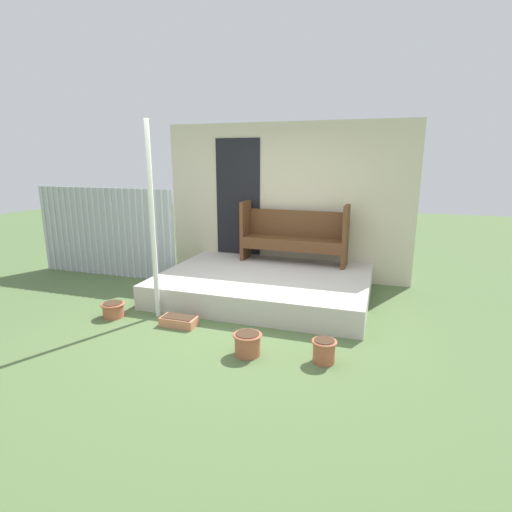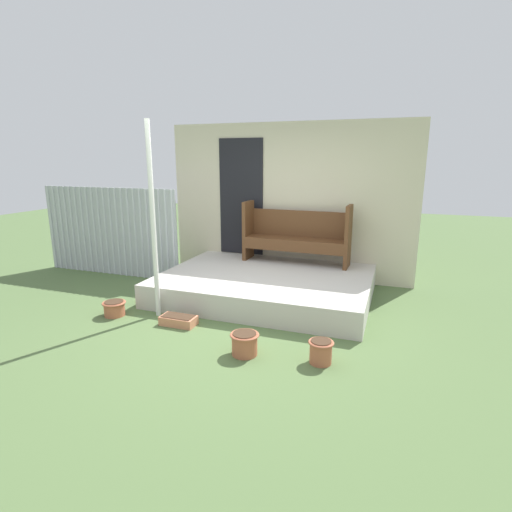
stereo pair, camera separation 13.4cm
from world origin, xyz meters
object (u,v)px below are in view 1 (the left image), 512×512
flower_pot_left (113,309)px  flower_pot_middle (248,343)px  support_post (152,223)px  flower_pot_right (324,350)px  bench (294,233)px  planter_box_rect (179,321)px

flower_pot_left → flower_pot_middle: 2.05m
support_post → flower_pot_right: bearing=-13.7°
bench → flower_pot_left: bearing=-128.3°
support_post → flower_pot_left: size_ratio=8.13×
flower_pot_left → flower_pot_middle: bearing=-12.1°
bench → flower_pot_left: 3.01m
bench → flower_pot_right: (0.91, -2.58, -0.70)m
planter_box_rect → flower_pot_left: bearing=-179.0°
support_post → bench: (1.34, 2.03, -0.40)m
planter_box_rect → flower_pot_middle: bearing=-23.0°
flower_pot_middle → planter_box_rect: size_ratio=0.70×
bench → flower_pot_middle: size_ratio=5.65×
flower_pot_middle → flower_pot_right: 0.79m
support_post → flower_pot_right: 2.57m
bench → flower_pot_left: bench is taller
support_post → bench: support_post is taller
flower_pot_right → planter_box_rect: (-1.84, 0.36, -0.07)m
flower_pot_left → planter_box_rect: flower_pot_left is taller
support_post → flower_pot_middle: 1.94m
support_post → planter_box_rect: bearing=-24.7°
bench → flower_pot_middle: 2.76m
flower_pot_right → flower_pot_middle: bearing=-173.5°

